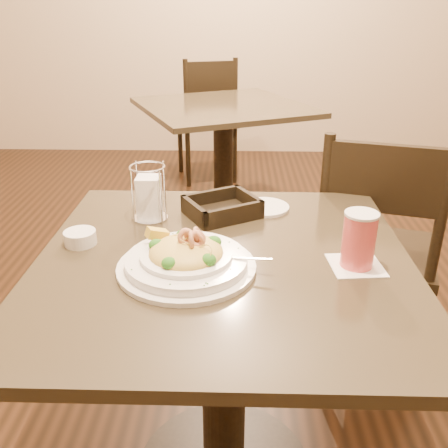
{
  "coord_description": "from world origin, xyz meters",
  "views": [
    {
      "loc": [
        0.03,
        -1.06,
        1.31
      ],
      "look_at": [
        0.0,
        0.02,
        0.82
      ],
      "focal_mm": 40.0,
      "sensor_mm": 36.0,
      "label": 1
    }
  ],
  "objects_px": {
    "main_table": "(224,337)",
    "dining_chair_near": "(375,247)",
    "drink_glass": "(359,240)",
    "bread_basket": "(222,209)",
    "butter_ramekin": "(80,238)",
    "side_plate": "(265,207)",
    "napkin_caddy": "(149,196)",
    "background_table": "(223,144)",
    "dining_chair_far": "(207,116)",
    "pasta_bowl": "(186,258)"
  },
  "relations": [
    {
      "from": "background_table",
      "to": "pasta_bowl",
      "type": "height_order",
      "value": "pasta_bowl"
    },
    {
      "from": "napkin_caddy",
      "to": "bread_basket",
      "type": "bearing_deg",
      "value": 8.52
    },
    {
      "from": "dining_chair_near",
      "to": "napkin_caddy",
      "type": "height_order",
      "value": "dining_chair_near"
    },
    {
      "from": "main_table",
      "to": "drink_glass",
      "type": "relative_size",
      "value": 6.68
    },
    {
      "from": "main_table",
      "to": "side_plate",
      "type": "height_order",
      "value": "side_plate"
    },
    {
      "from": "dining_chair_near",
      "to": "side_plate",
      "type": "xyz_separation_m",
      "value": [
        -0.41,
        -0.24,
        0.25
      ]
    },
    {
      "from": "pasta_bowl",
      "to": "side_plate",
      "type": "distance_m",
      "value": 0.42
    },
    {
      "from": "main_table",
      "to": "bread_basket",
      "type": "relative_size",
      "value": 3.72
    },
    {
      "from": "dining_chair_near",
      "to": "butter_ramekin",
      "type": "xyz_separation_m",
      "value": [
        -0.89,
        -0.48,
        0.26
      ]
    },
    {
      "from": "drink_glass",
      "to": "bread_basket",
      "type": "xyz_separation_m",
      "value": [
        -0.32,
        0.29,
        -0.05
      ]
    },
    {
      "from": "main_table",
      "to": "drink_glass",
      "type": "bearing_deg",
      "value": -5.91
    },
    {
      "from": "background_table",
      "to": "side_plate",
      "type": "bearing_deg",
      "value": -83.87
    },
    {
      "from": "butter_ramekin",
      "to": "dining_chair_far",
      "type": "bearing_deg",
      "value": 86.45
    },
    {
      "from": "pasta_bowl",
      "to": "bread_basket",
      "type": "xyz_separation_m",
      "value": [
        0.07,
        0.32,
        -0.01
      ]
    },
    {
      "from": "dining_chair_far",
      "to": "napkin_caddy",
      "type": "distance_m",
      "value": 2.49
    },
    {
      "from": "main_table",
      "to": "background_table",
      "type": "distance_m",
      "value": 1.89
    },
    {
      "from": "bread_basket",
      "to": "napkin_caddy",
      "type": "distance_m",
      "value": 0.21
    },
    {
      "from": "main_table",
      "to": "napkin_caddy",
      "type": "relative_size",
      "value": 5.7
    },
    {
      "from": "dining_chair_far",
      "to": "side_plate",
      "type": "relative_size",
      "value": 6.39
    },
    {
      "from": "napkin_caddy",
      "to": "butter_ramekin",
      "type": "height_order",
      "value": "napkin_caddy"
    },
    {
      "from": "bread_basket",
      "to": "side_plate",
      "type": "relative_size",
      "value": 1.66
    },
    {
      "from": "drink_glass",
      "to": "background_table",
      "type": "bearing_deg",
      "value": 100.81
    },
    {
      "from": "drink_glass",
      "to": "bread_basket",
      "type": "relative_size",
      "value": 0.56
    },
    {
      "from": "main_table",
      "to": "pasta_bowl",
      "type": "relative_size",
      "value": 2.54
    },
    {
      "from": "drink_glass",
      "to": "side_plate",
      "type": "distance_m",
      "value": 0.4
    },
    {
      "from": "butter_ramekin",
      "to": "background_table",
      "type": "bearing_deg",
      "value": 80.43
    },
    {
      "from": "dining_chair_far",
      "to": "side_plate",
      "type": "height_order",
      "value": "dining_chair_far"
    },
    {
      "from": "pasta_bowl",
      "to": "napkin_caddy",
      "type": "bearing_deg",
      "value": 114.6
    },
    {
      "from": "main_table",
      "to": "side_plate",
      "type": "xyz_separation_m",
      "value": [
        0.11,
        0.31,
        0.24
      ]
    },
    {
      "from": "dining_chair_far",
      "to": "butter_ramekin",
      "type": "relative_size",
      "value": 11.58
    },
    {
      "from": "drink_glass",
      "to": "side_plate",
      "type": "height_order",
      "value": "drink_glass"
    },
    {
      "from": "main_table",
      "to": "side_plate",
      "type": "distance_m",
      "value": 0.41
    },
    {
      "from": "napkin_caddy",
      "to": "dining_chair_far",
      "type": "bearing_deg",
      "value": 89.7
    },
    {
      "from": "pasta_bowl",
      "to": "napkin_caddy",
      "type": "xyz_separation_m",
      "value": [
        -0.13,
        0.29,
        0.04
      ]
    },
    {
      "from": "main_table",
      "to": "dining_chair_far",
      "type": "xyz_separation_m",
      "value": [
        -0.2,
        2.7,
        -0.01
      ]
    },
    {
      "from": "background_table",
      "to": "pasta_bowl",
      "type": "xyz_separation_m",
      "value": [
        -0.03,
        -1.95,
        0.26
      ]
    },
    {
      "from": "dining_chair_near",
      "to": "napkin_caddy",
      "type": "xyz_separation_m",
      "value": [
        -0.74,
        -0.32,
        0.31
      ]
    },
    {
      "from": "bread_basket",
      "to": "butter_ramekin",
      "type": "relative_size",
      "value": 3.01
    },
    {
      "from": "napkin_caddy",
      "to": "butter_ramekin",
      "type": "distance_m",
      "value": 0.23
    },
    {
      "from": "dining_chair_near",
      "to": "background_table",
      "type": "bearing_deg",
      "value": -50.45
    },
    {
      "from": "dining_chair_far",
      "to": "pasta_bowl",
      "type": "relative_size",
      "value": 2.62
    },
    {
      "from": "background_table",
      "to": "dining_chair_far",
      "type": "xyz_separation_m",
      "value": [
        -0.14,
        0.81,
        -0.01
      ]
    },
    {
      "from": "main_table",
      "to": "butter_ramekin",
      "type": "xyz_separation_m",
      "value": [
        -0.37,
        0.06,
        0.25
      ]
    },
    {
      "from": "background_table",
      "to": "butter_ramekin",
      "type": "height_order",
      "value": "butter_ramekin"
    },
    {
      "from": "bread_basket",
      "to": "side_plate",
      "type": "xyz_separation_m",
      "value": [
        0.12,
        0.05,
        -0.01
      ]
    },
    {
      "from": "main_table",
      "to": "dining_chair_near",
      "type": "distance_m",
      "value": 0.76
    },
    {
      "from": "pasta_bowl",
      "to": "drink_glass",
      "type": "height_order",
      "value": "drink_glass"
    },
    {
      "from": "background_table",
      "to": "drink_glass",
      "type": "height_order",
      "value": "drink_glass"
    },
    {
      "from": "side_plate",
      "to": "napkin_caddy",
      "type": "bearing_deg",
      "value": -165.88
    },
    {
      "from": "background_table",
      "to": "side_plate",
      "type": "distance_m",
      "value": 1.61
    }
  ]
}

